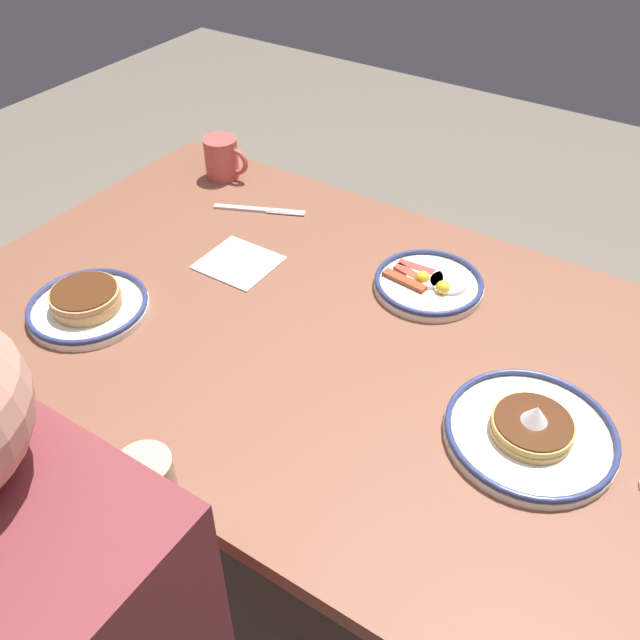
% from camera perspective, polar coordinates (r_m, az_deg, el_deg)
% --- Properties ---
extents(ground_plane, '(6.00, 6.00, 0.00)m').
position_cam_1_polar(ground_plane, '(1.84, 0.82, -18.31)').
color(ground_plane, '#6A6052').
extents(dining_table, '(1.49, 0.91, 0.73)m').
position_cam_1_polar(dining_table, '(1.35, 1.06, -4.52)').
color(dining_table, brown).
rests_on(dining_table, ground_plane).
extents(plate_near_main, '(0.22, 0.22, 0.04)m').
position_cam_1_polar(plate_near_main, '(1.37, 9.06, 3.06)').
color(plate_near_main, silver).
rests_on(plate_near_main, dining_table).
extents(plate_center_pancakes, '(0.27, 0.27, 0.07)m').
position_cam_1_polar(plate_center_pancakes, '(1.12, 17.19, -8.88)').
color(plate_center_pancakes, silver).
rests_on(plate_center_pancakes, dining_table).
extents(plate_far_companion, '(0.23, 0.23, 0.05)m').
position_cam_1_polar(plate_far_companion, '(1.37, -18.86, 1.26)').
color(plate_far_companion, white).
rests_on(plate_far_companion, dining_table).
extents(coffee_mug, '(0.12, 0.08, 0.10)m').
position_cam_1_polar(coffee_mug, '(1.74, -8.15, 13.27)').
color(coffee_mug, '#BF4C47').
rests_on(coffee_mug, dining_table).
extents(paper_napkin, '(0.15, 0.14, 0.00)m').
position_cam_1_polar(paper_napkin, '(1.44, -6.80, 4.77)').
color(paper_napkin, white).
rests_on(paper_napkin, dining_table).
extents(butter_knife, '(0.20, 0.10, 0.01)m').
position_cam_1_polar(butter_knife, '(1.61, -5.10, 9.17)').
color(butter_knife, silver).
rests_on(butter_knife, dining_table).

